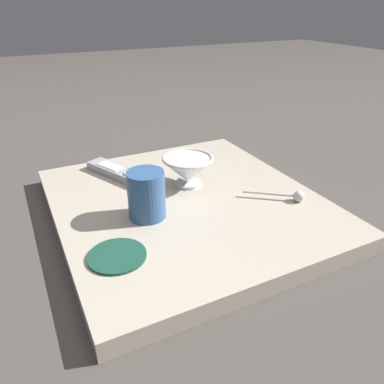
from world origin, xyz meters
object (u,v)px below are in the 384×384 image
(drink_coaster, at_px, (117,256))
(teaspoon, at_px, (293,196))
(cereal_bowl, at_px, (188,169))
(tv_remote_near, at_px, (117,172))
(coffee_mug, at_px, (146,195))

(drink_coaster, bearing_deg, teaspoon, 93.21)
(cereal_bowl, height_order, tv_remote_near, cereal_bowl)
(tv_remote_near, relative_size, drink_coaster, 1.82)
(coffee_mug, height_order, teaspoon, coffee_mug)
(coffee_mug, relative_size, drink_coaster, 0.97)
(coffee_mug, relative_size, teaspoon, 0.89)
(tv_remote_near, xyz_separation_m, drink_coaster, (0.33, -0.10, -0.01))
(cereal_bowl, height_order, teaspoon, cereal_bowl)
(coffee_mug, xyz_separation_m, tv_remote_near, (-0.22, 0.00, -0.04))
(cereal_bowl, xyz_separation_m, teaspoon, (0.18, 0.18, -0.03))
(tv_remote_near, bearing_deg, coffee_mug, -0.29)
(cereal_bowl, relative_size, tv_remote_near, 0.65)
(cereal_bowl, xyz_separation_m, drink_coaster, (0.20, -0.24, -0.04))
(coffee_mug, xyz_separation_m, drink_coaster, (0.11, -0.10, -0.05))
(drink_coaster, bearing_deg, cereal_bowl, 130.10)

